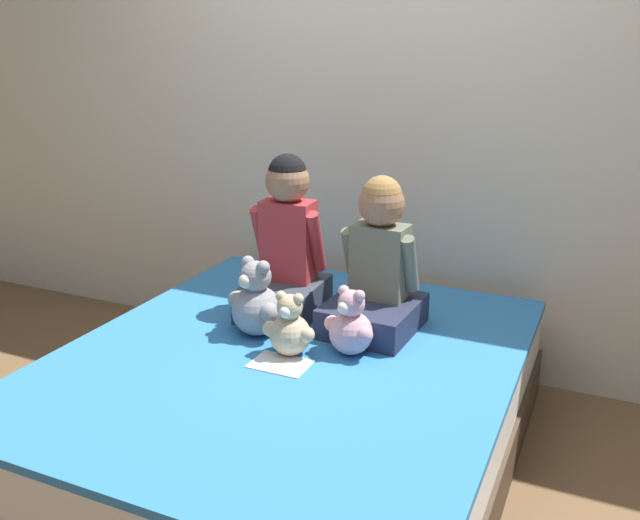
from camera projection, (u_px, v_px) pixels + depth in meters
name	position (u px, v px, depth m)	size (l,w,h in m)	color
ground_plane	(291.00, 460.00, 2.66)	(14.00, 14.00, 0.00)	brown
wall_behind_bed	(389.00, 112.00, 3.20)	(8.00, 0.06, 2.50)	silver
bed	(290.00, 408.00, 2.59)	(1.63, 1.89, 0.46)	#473828
child_on_left	(286.00, 249.00, 2.82)	(0.32, 0.39, 0.67)	#384251
child_on_right	(377.00, 269.00, 2.67)	(0.36, 0.41, 0.62)	#282D47
teddy_bear_held_by_left_child	(256.00, 303.00, 2.64)	(0.25, 0.20, 0.31)	#939399
teddy_bear_held_by_right_child	(351.00, 326.00, 2.48)	(0.21, 0.16, 0.26)	#DBA3B2
teddy_bear_between_children	(290.00, 329.00, 2.48)	(0.20, 0.15, 0.24)	#D1B78E
sign_card	(280.00, 364.00, 2.43)	(0.21, 0.15, 0.00)	white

